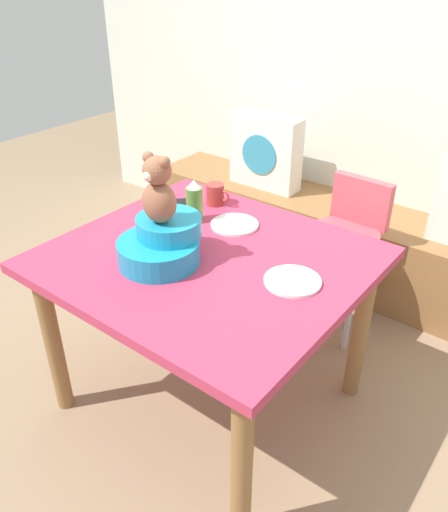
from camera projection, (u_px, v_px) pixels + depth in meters
name	position (u px, v px, depth m)	size (l,w,h in m)	color
ground_plane	(210.00, 396.00, 2.31)	(8.00, 8.00, 0.00)	#8C7256
back_wall	(392.00, 46.00, 2.69)	(4.40, 0.10, 2.60)	silver
window_bench	(344.00, 244.00, 3.05)	(2.60, 0.44, 0.46)	olive
pillow_floral_left	(266.00, 152.00, 3.11)	(0.44, 0.15, 0.44)	white
dining_table	(208.00, 278.00, 1.98)	(1.14, 1.03, 0.74)	#B73351
highchair	(345.00, 237.00, 2.51)	(0.34, 0.46, 0.79)	#D84C59
infant_seat_teal	(162.00, 243.00, 1.86)	(0.30, 0.33, 0.16)	#1A91BE
teddy_bear	(158.00, 191.00, 1.76)	(0.13, 0.12, 0.25)	#8F5A3F
ketchup_bottle	(194.00, 202.00, 2.14)	(0.07, 0.07, 0.18)	#4C8C33
coffee_mug	(216.00, 194.00, 2.30)	(0.12, 0.08, 0.09)	#9E332D
dinner_plate_near	(235.00, 225.00, 2.13)	(0.20, 0.20, 0.01)	white
dinner_plate_far	(292.00, 281.00, 1.77)	(0.20, 0.20, 0.01)	white
cell_phone	(176.00, 203.00, 2.33)	(0.07, 0.14, 0.01)	black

